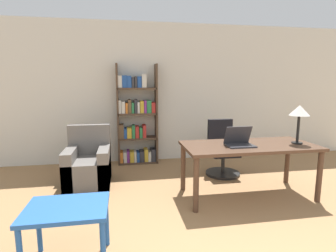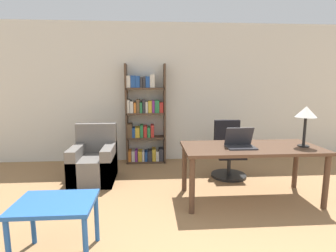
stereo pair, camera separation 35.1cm
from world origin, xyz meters
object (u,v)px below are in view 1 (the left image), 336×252
Objects in this scene: desk at (249,151)px; table_lamp at (299,112)px; armchair at (89,165)px; bookshelf at (136,120)px; laptop at (239,142)px; side_table_blue at (67,215)px; office_chair at (222,152)px.

table_lamp is (0.68, -0.05, 0.52)m from desk.
bookshelf is at bearing 49.39° from armchair.
laptop is 2.30m from armchair.
armchair is at bearing 91.94° from side_table_blue.
bookshelf is (-2.10, 1.85, -0.31)m from table_lamp.
armchair reaches higher than desk.
side_table_blue is at bearing -88.06° from armchair.
desk is at bearing -51.59° from bookshelf.
side_table_blue is at bearing -137.39° from office_chair.
laptop is 0.41× the size of armchair.
desk is 0.86m from table_lamp.
side_table_blue is at bearing -154.04° from desk.
desk is at bearing -21.33° from armchair.
table_lamp is (0.84, -0.01, 0.38)m from laptop.
bookshelf reaches higher than laptop.
table_lamp is at bearing -17.61° from armchair.
desk is 2.02× the size of armchair.
desk is 1.91× the size of office_chair.
laptop is (-0.16, -0.05, 0.15)m from desk.
table_lamp is at bearing -41.32° from bookshelf.
side_table_blue is (-2.84, -1.00, -0.71)m from table_lamp.
table_lamp is 3.17m from armchair.
table_lamp is 0.78× the size of side_table_blue.
bookshelf is (0.73, 2.85, 0.40)m from side_table_blue.
armchair is 1.34m from bookshelf.
armchair is (-2.06, 0.91, -0.50)m from laptop.
desk is 0.96m from office_chair.
office_chair is (-0.69, 0.98, -0.77)m from table_lamp.
desk is 4.95× the size of laptop.
side_table_blue is (-2.14, -1.97, 0.06)m from office_chair.
armchair reaches higher than side_table_blue.
office_chair is 2.91m from side_table_blue.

